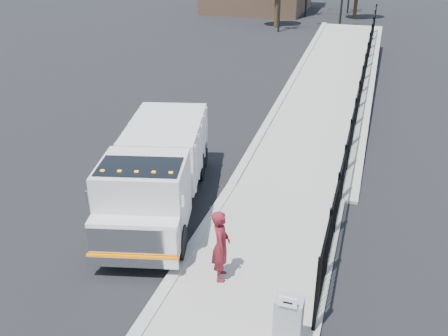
% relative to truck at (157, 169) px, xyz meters
% --- Properties ---
extents(ground, '(120.00, 120.00, 0.00)m').
position_rel_truck_xyz_m(ground, '(1.73, -1.89, -1.38)').
color(ground, black).
rests_on(ground, ground).
extents(sidewalk, '(3.55, 12.00, 0.12)m').
position_rel_truck_xyz_m(sidewalk, '(3.66, -3.89, -1.32)').
color(sidewalk, '#9E998E').
rests_on(sidewalk, ground).
extents(curb, '(0.30, 12.00, 0.16)m').
position_rel_truck_xyz_m(curb, '(1.73, -3.89, -1.30)').
color(curb, '#ADAAA3').
rests_on(curb, ground).
extents(ramp, '(3.95, 24.06, 3.19)m').
position_rel_truck_xyz_m(ramp, '(3.86, 14.11, -1.38)').
color(ramp, '#9E998E').
rests_on(ramp, ground).
extents(iron_fence, '(0.10, 28.00, 1.80)m').
position_rel_truck_xyz_m(iron_fence, '(5.28, 10.11, -0.48)').
color(iron_fence, black).
rests_on(iron_fence, ground).
extents(truck, '(3.89, 7.51, 2.46)m').
position_rel_truck_xyz_m(truck, '(0.00, 0.00, 0.00)').
color(truck, black).
rests_on(truck, ground).
extents(worker, '(0.61, 0.77, 1.84)m').
position_rel_truck_xyz_m(worker, '(2.87, -2.77, -0.34)').
color(worker, maroon).
rests_on(worker, sidewalk).
extents(utility_cabinet, '(0.55, 0.40, 1.25)m').
position_rel_truck_xyz_m(utility_cabinet, '(4.83, -4.57, -0.64)').
color(utility_cabinet, gray).
rests_on(utility_cabinet, sidewalk).
extents(arrow_sign, '(0.35, 0.04, 0.22)m').
position_rel_truck_xyz_m(arrow_sign, '(4.83, -4.79, 0.10)').
color(arrow_sign, white).
rests_on(arrow_sign, utility_cabinet).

